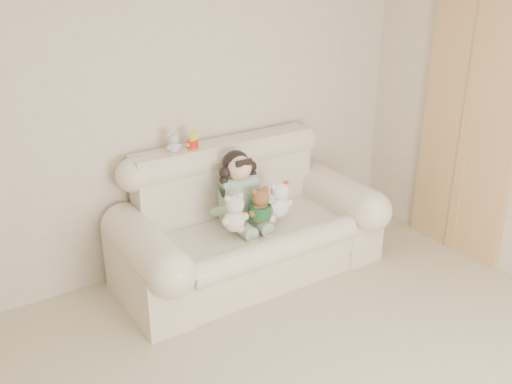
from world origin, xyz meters
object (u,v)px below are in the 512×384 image
object	(u,v)px
seated_child	(239,188)
white_cat	(279,196)
cream_teddy	(234,209)
sofa	(249,215)
brown_teddy	(260,202)

from	to	relation	value
seated_child	white_cat	world-z (taller)	seated_child
white_cat	cream_teddy	xyz separation A→B (m)	(-0.41, -0.02, -0.00)
sofa	seated_child	bearing A→B (deg)	117.58
seated_child	cream_teddy	xyz separation A→B (m)	(-0.18, -0.22, -0.05)
cream_teddy	sofa	bearing A→B (deg)	22.99
sofa	cream_teddy	bearing A→B (deg)	-147.44
sofa	brown_teddy	bearing A→B (deg)	-82.04
seated_child	brown_teddy	size ratio (longest dim) A/B	1.78
sofa	white_cat	xyz separation A→B (m)	(0.20, -0.12, 0.16)
seated_child	white_cat	xyz separation A→B (m)	(0.24, -0.20, -0.05)
white_cat	cream_teddy	size ratio (longest dim) A/B	1.01
sofa	cream_teddy	distance (m)	0.30
seated_child	cream_teddy	size ratio (longest dim) A/B	1.75
sofa	cream_teddy	xyz separation A→B (m)	(-0.22, -0.14, 0.16)
sofa	white_cat	bearing A→B (deg)	-31.19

